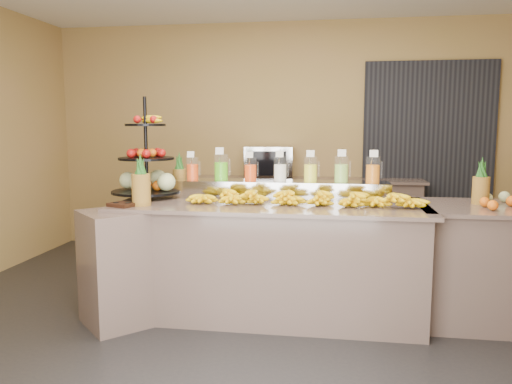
% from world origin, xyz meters
% --- Properties ---
extents(ground, '(6.00, 6.00, 0.00)m').
position_xyz_m(ground, '(0.00, 0.00, 0.00)').
color(ground, black).
rests_on(ground, ground).
extents(room_envelope, '(6.04, 5.02, 2.82)m').
position_xyz_m(room_envelope, '(0.19, 0.79, 1.88)').
color(room_envelope, olive).
rests_on(room_envelope, ground).
extents(buffet_counter, '(2.75, 1.25, 0.93)m').
position_xyz_m(buffet_counter, '(-0.12, 0.26, 0.47)').
color(buffet_counter, gray).
rests_on(buffet_counter, ground).
extents(right_counter, '(1.08, 0.88, 0.93)m').
position_xyz_m(right_counter, '(1.70, 0.40, 0.47)').
color(right_counter, gray).
rests_on(right_counter, ground).
extents(back_ledge, '(3.10, 0.55, 0.93)m').
position_xyz_m(back_ledge, '(0.00, 2.25, 0.47)').
color(back_ledge, gray).
rests_on(back_ledge, ground).
extents(pitcher_tray, '(1.85, 0.30, 0.15)m').
position_xyz_m(pitcher_tray, '(0.05, 0.58, 1.01)').
color(pitcher_tray, gray).
rests_on(pitcher_tray, buffet_counter).
extents(juice_pitcher_orange_a, '(0.11, 0.11, 0.26)m').
position_xyz_m(juice_pitcher_orange_a, '(-0.73, 0.58, 1.17)').
color(juice_pitcher_orange_a, silver).
rests_on(juice_pitcher_orange_a, pitcher_tray).
extents(juice_pitcher_green, '(0.12, 0.13, 0.30)m').
position_xyz_m(juice_pitcher_green, '(-0.47, 0.58, 1.18)').
color(juice_pitcher_green, silver).
rests_on(juice_pitcher_green, pitcher_tray).
extents(juice_pitcher_orange_b, '(0.11, 0.11, 0.26)m').
position_xyz_m(juice_pitcher_orange_b, '(-0.21, 0.58, 1.17)').
color(juice_pitcher_orange_b, silver).
rests_on(juice_pitcher_orange_b, pitcher_tray).
extents(juice_pitcher_milk, '(0.11, 0.12, 0.27)m').
position_xyz_m(juice_pitcher_milk, '(0.05, 0.58, 1.17)').
color(juice_pitcher_milk, silver).
rests_on(juice_pitcher_milk, pitcher_tray).
extents(juice_pitcher_lemon, '(0.12, 0.12, 0.28)m').
position_xyz_m(juice_pitcher_lemon, '(0.31, 0.58, 1.17)').
color(juice_pitcher_lemon, silver).
rests_on(juice_pitcher_lemon, pitcher_tray).
extents(juice_pitcher_lime, '(0.12, 0.12, 0.29)m').
position_xyz_m(juice_pitcher_lime, '(0.57, 0.58, 1.18)').
color(juice_pitcher_lime, silver).
rests_on(juice_pitcher_lime, pitcher_tray).
extents(juice_pitcher_orange_c, '(0.12, 0.12, 0.28)m').
position_xyz_m(juice_pitcher_orange_c, '(0.83, 0.58, 1.18)').
color(juice_pitcher_orange_c, silver).
rests_on(juice_pitcher_orange_c, pitcher_tray).
extents(banana_heap, '(1.87, 0.17, 0.16)m').
position_xyz_m(banana_heap, '(0.27, 0.25, 1.00)').
color(banana_heap, yellow).
rests_on(banana_heap, buffet_counter).
extents(fruit_stand, '(0.71, 0.71, 0.87)m').
position_xyz_m(fruit_stand, '(-1.08, 0.47, 1.15)').
color(fruit_stand, black).
rests_on(fruit_stand, buffet_counter).
extents(condiment_caddy, '(0.23, 0.20, 0.03)m').
position_xyz_m(condiment_caddy, '(-1.12, -0.06, 0.94)').
color(condiment_caddy, black).
rests_on(condiment_caddy, buffet_counter).
extents(pineapple_left_a, '(0.15, 0.15, 0.41)m').
position_xyz_m(pineapple_left_a, '(-0.99, 0.02, 1.08)').
color(pineapple_left_a, brown).
rests_on(pineapple_left_a, buffet_counter).
extents(pineapple_left_b, '(0.12, 0.12, 0.39)m').
position_xyz_m(pineapple_left_b, '(-0.90, 0.73, 1.07)').
color(pineapple_left_b, brown).
rests_on(pineapple_left_b, buffet_counter).
extents(right_fruit_pile, '(0.42, 0.40, 0.22)m').
position_xyz_m(right_fruit_pile, '(1.80, 0.35, 1.00)').
color(right_fruit_pile, brown).
rests_on(right_fruit_pile, right_counter).
extents(oven_warmer, '(0.60, 0.44, 0.38)m').
position_xyz_m(oven_warmer, '(-0.27, 2.25, 1.12)').
color(oven_warmer, gray).
rests_on(oven_warmer, back_ledge).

